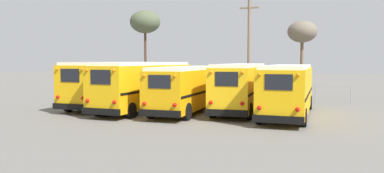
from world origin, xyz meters
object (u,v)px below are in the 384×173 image
Objects in this scene: school_bus_4 at (288,88)px; bare_tree_1 at (302,33)px; school_bus_0 at (114,82)px; utility_pole at (249,45)px; school_bus_3 at (241,86)px; school_bus_1 at (146,84)px; bare_tree_0 at (145,23)px; school_bus_2 at (190,87)px.

school_bus_4 is 1.42× the size of bare_tree_1.
utility_pole is at bearing 53.70° from school_bus_0.
school_bus_3 is at bearing -105.21° from bare_tree_1.
school_bus_3 is 3.40m from school_bus_4.
school_bus_1 is 6.49m from school_bus_3.
bare_tree_1 is (0.03, 12.98, 4.28)m from school_bus_4.
school_bus_4 is at bearing -68.35° from utility_pole.
school_bus_1 is at bearing -63.35° from bare_tree_0.
school_bus_1 is at bearing -111.75° from utility_pole.
school_bus_2 is 1.03× the size of school_bus_4.
bare_tree_0 is at bearing 171.28° from utility_pole.
utility_pole reaches higher than bare_tree_1.
school_bus_2 is at bearing -8.86° from school_bus_0.
bare_tree_0 reaches higher than school_bus_4.
school_bus_4 is at bearing -39.74° from bare_tree_0.
utility_pole reaches higher than school_bus_4.
school_bus_4 is (6.35, -0.04, 0.05)m from school_bus_2.
school_bus_4 is (9.52, 0.15, -0.08)m from school_bus_1.
utility_pole is at bearing 68.25° from school_bus_1.
utility_pole is 12.17m from bare_tree_0.
bare_tree_1 is at bearing 12.94° from utility_pole.
school_bus_1 is 9.52m from school_bus_4.
school_bus_4 is at bearing -20.92° from school_bus_3.
utility_pole is (1.63, 11.85, 3.26)m from school_bus_2.
school_bus_3 is 12.91m from bare_tree_1.
bare_tree_1 is (6.37, 12.94, 4.33)m from school_bus_2.
school_bus_3 is 1.12× the size of bare_tree_0.
bare_tree_0 is at bearing 126.55° from school_bus_2.
school_bus_1 reaches higher than school_bus_3.
school_bus_4 is at bearing -4.64° from school_bus_0.
school_bus_3 is 1.05× the size of utility_pole.
school_bus_2 is (6.35, -0.99, -0.14)m from school_bus_0.
school_bus_0 reaches higher than school_bus_1.
bare_tree_1 is (4.75, 1.09, 1.07)m from utility_pole.
school_bus_1 is 3.18m from school_bus_2.
school_bus_1 is 1.20× the size of bare_tree_0.
school_bus_2 is at bearing -53.45° from bare_tree_0.
school_bus_1 reaches higher than school_bus_2.
bare_tree_0 is at bearing 140.26° from school_bus_4.
school_bus_0 is 1.07× the size of school_bus_3.
school_bus_4 reaches higher than school_bus_2.
bare_tree_1 is at bearing 43.21° from school_bus_0.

